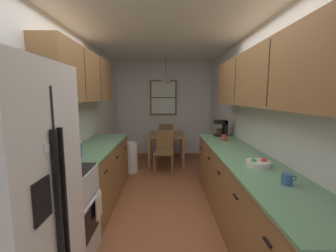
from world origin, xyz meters
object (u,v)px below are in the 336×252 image
Objects in this scene: coffee_maker at (222,128)px; stove_range at (56,218)px; dining_chair_near at (164,150)px; mug_spare at (287,179)px; trash_bin at (131,157)px; storage_canister at (76,150)px; fruit_bowl at (258,163)px; dining_table at (166,139)px; dining_chair_far at (166,138)px; mug_by_coffeemaker at (224,138)px; microwave_over_range at (33,88)px.

stove_range is at bearing -136.39° from coffee_maker.
dining_chair_near is 7.44× the size of mug_spare.
coffee_maker is (1.78, -0.62, 0.73)m from trash_bin.
storage_canister reaches higher than fruit_bowl.
dining_table is at bearing 38.14° from trash_bin.
dining_chair_far is 3.71× the size of fruit_bowl.
coffee_maker is (2.07, 1.98, 0.58)m from stove_range.
stove_range reaches higher than storage_canister.
mug_by_coffeemaker is at bearing -32.30° from trash_bin.
stove_range reaches higher than dining_table.
stove_range is 1.22× the size of dining_chair_far.
mug_spare is at bearing -6.51° from microwave_over_range.
stove_range is at bearing -89.42° from storage_canister.
dining_chair_near is (1.01, 2.57, 0.03)m from stove_range.
dining_chair_far is 1.39× the size of trash_bin.
mug_by_coffeemaker is 1.77m from mug_spare.
mug_by_coffeemaker is at bearing 90.23° from fruit_bowl.
fruit_bowl is (0.94, -2.97, 0.33)m from dining_table.
mug_spare is at bearing -84.97° from fruit_bowl.
coffee_maker reaches higher than mug_by_coffeemaker.
fruit_bowl is (1.70, -2.37, 0.61)m from trash_bin.
mug_spare is at bearing -58.46° from trash_bin.
mug_spare reaches higher than dining_chair_far.
coffee_maker reaches higher than trash_bin.
mug_spare is at bearing -70.04° from dining_chair_near.
dining_chair_far is 3.11× the size of coffee_maker.
trash_bin is (-0.72, 0.03, -0.18)m from dining_chair_near.
trash_bin is 2.24× the size of coffee_maker.
coffee_maker is 2.39× the size of mug_spare.
trash_bin is (0.29, 2.59, -0.15)m from stove_range.
stove_range is 2.06m from fruit_bowl.
dining_chair_near is at bearing 63.13° from storage_canister.
coffee_maker reaches higher than storage_canister.
stove_range is at bearing -108.31° from dining_table.
microwave_over_range is 3.05m from dining_chair_near.
stove_range is 9.09× the size of mug_spare.
mug_by_coffeemaker is at bearing -67.87° from dining_chair_far.
dining_chair_far is (1.06, 3.81, 0.03)m from stove_range.
microwave_over_range is at bearing -107.07° from dining_chair_far.
storage_canister is 0.66× the size of coffee_maker.
microwave_over_range is 2.25m from fruit_bowl.
dining_table is 4.32× the size of storage_canister.
dining_chair_near is at bearing 112.67° from fruit_bowl.
mug_spare reaches higher than trash_bin.
storage_canister is (-1.02, -2.01, 0.50)m from dining_chair_near.
dining_chair_far reaches higher than trash_bin.
dining_table is 0.92× the size of dining_chair_near.
microwave_over_range is at bearing 173.49° from mug_spare.
dining_table is 0.63m from dining_chair_far.
microwave_over_range is 4.16m from dining_chair_far.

